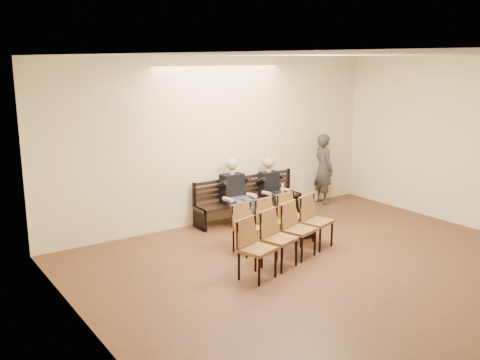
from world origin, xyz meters
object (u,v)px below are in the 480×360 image
at_px(bench, 249,209).
at_px(seated_woman, 271,190).
at_px(passerby, 324,164).
at_px(water_bottle, 283,194).
at_px(bag, 302,229).
at_px(chair_row_back, 271,223).
at_px(seated_man, 235,192).
at_px(laptop, 240,200).
at_px(chair_row_front, 289,235).

bearing_deg(bench, seated_woman, -13.22).
xyz_separation_m(bench, passerby, (2.27, 0.10, 0.75)).
relative_size(bench, water_bottle, 11.31).
xyz_separation_m(bag, chair_row_back, (-0.81, -0.04, 0.29)).
xyz_separation_m(seated_man, water_bottle, (1.08, -0.27, -0.15)).
xyz_separation_m(seated_man, seated_woman, (0.98, 0.00, -0.10)).
bearing_deg(passerby, bench, 100.87).
height_order(seated_man, bag, seated_man).
bearing_deg(water_bottle, passerby, 16.44).
distance_m(bench, chair_row_back, 1.74).
height_order(bench, bag, bench).
height_order(laptop, bag, laptop).
height_order(seated_woman, chair_row_front, seated_woman).
bearing_deg(water_bottle, chair_row_back, -135.76).
bearing_deg(bench, laptop, -148.53).
bearing_deg(chair_row_back, laptop, 75.71).
height_order(chair_row_front, chair_row_back, chair_row_front).
relative_size(seated_man, chair_row_front, 0.60).
relative_size(seated_man, seated_woman, 1.16).
bearing_deg(seated_woman, seated_man, 180.00).
bearing_deg(chair_row_back, seated_man, 77.90).
relative_size(laptop, passerby, 0.17).
relative_size(bag, chair_row_front, 0.18).
height_order(seated_man, laptop, seated_man).
bearing_deg(chair_row_back, bench, 62.70).
distance_m(laptop, passerby, 2.76).
relative_size(bench, chair_row_back, 1.62).
bearing_deg(laptop, bench, 18.89).
distance_m(bench, laptop, 0.61).
relative_size(bench, chair_row_front, 1.09).
bearing_deg(bench, chair_row_back, -111.72).
bearing_deg(water_bottle, chair_row_front, -126.20).
height_order(seated_man, seated_woman, seated_man).
bearing_deg(bag, water_bottle, 69.78).
xyz_separation_m(seated_woman, laptop, (-0.94, -0.15, -0.04)).
relative_size(bench, seated_woman, 2.12).
distance_m(bench, seated_man, 0.69).
distance_m(water_bottle, chair_row_front, 2.52).
xyz_separation_m(bench, chair_row_front, (-0.88, -2.43, 0.26)).
relative_size(seated_man, passerby, 0.73).
xyz_separation_m(bench, seated_woman, (0.51, -0.12, 0.39)).
xyz_separation_m(passerby, chair_row_back, (-2.91, -1.70, -0.53)).
distance_m(seated_woman, chair_row_back, 1.88).
bearing_deg(water_bottle, seated_man, 165.92).
height_order(seated_man, passerby, passerby).
bearing_deg(bag, chair_row_back, -176.90).
height_order(bench, seated_woman, seated_woman).
bearing_deg(bench, passerby, 2.53).
relative_size(bench, laptop, 7.85).
xyz_separation_m(bench, chair_row_back, (-0.64, -1.60, 0.22)).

